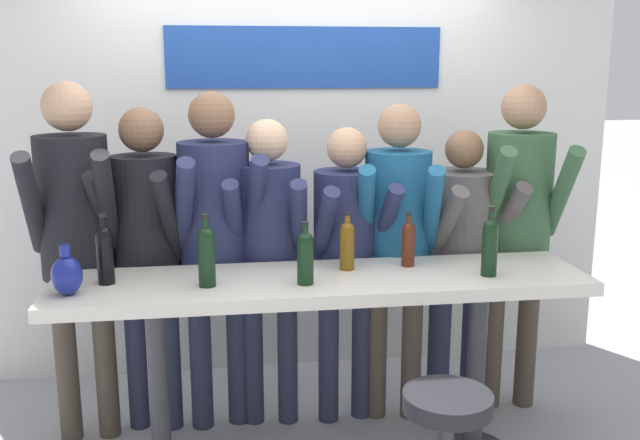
# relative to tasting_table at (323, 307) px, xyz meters

# --- Properties ---
(back_wall) EXTENTS (4.07, 0.12, 2.88)m
(back_wall) POSITION_rel_tasting_table_xyz_m (0.00, 1.27, 0.63)
(back_wall) COLOR silver
(back_wall) RESTS_ON ground_plane
(tasting_table) EXTENTS (2.47, 0.57, 0.96)m
(tasting_table) POSITION_rel_tasting_table_xyz_m (0.00, 0.00, 0.00)
(tasting_table) COLOR silver
(tasting_table) RESTS_ON ground_plane
(person_far_left) EXTENTS (0.44, 0.58, 1.85)m
(person_far_left) POSITION_rel_tasting_table_xyz_m (-1.17, 0.43, 0.34)
(person_far_left) COLOR #473D33
(person_far_left) RESTS_ON ground_plane
(person_left) EXTENTS (0.46, 0.57, 1.72)m
(person_left) POSITION_rel_tasting_table_xyz_m (-0.84, 0.49, 0.26)
(person_left) COLOR #23283D
(person_left) RESTS_ON ground_plane
(person_center_left) EXTENTS (0.49, 0.60, 1.79)m
(person_center_left) POSITION_rel_tasting_table_xyz_m (-0.49, 0.48, 0.30)
(person_center_left) COLOR #23283D
(person_center_left) RESTS_ON ground_plane
(person_center) EXTENTS (0.44, 0.55, 1.65)m
(person_center) POSITION_rel_tasting_table_xyz_m (-0.22, 0.46, 0.21)
(person_center) COLOR #23283D
(person_center) RESTS_ON ground_plane
(person_center_right) EXTENTS (0.45, 0.54, 1.61)m
(person_center_right) POSITION_rel_tasting_table_xyz_m (0.19, 0.45, 0.18)
(person_center_right) COLOR #23283D
(person_center_right) RESTS_ON ground_plane
(person_right) EXTENTS (0.48, 0.59, 1.73)m
(person_right) POSITION_rel_tasting_table_xyz_m (0.46, 0.43, 0.26)
(person_right) COLOR #473D33
(person_right) RESTS_ON ground_plane
(person_far_right) EXTENTS (0.53, 0.60, 1.58)m
(person_far_right) POSITION_rel_tasting_table_xyz_m (0.84, 0.49, 0.16)
(person_far_right) COLOR #23283D
(person_far_right) RESTS_ON ground_plane
(person_rightmost) EXTENTS (0.46, 0.59, 1.82)m
(person_rightmost) POSITION_rel_tasting_table_xyz_m (1.14, 0.46, 0.32)
(person_rightmost) COLOR #473D33
(person_rightmost) RESTS_ON ground_plane
(wine_bottle_0) EXTENTS (0.08, 0.08, 0.33)m
(wine_bottle_0) POSITION_rel_tasting_table_xyz_m (-0.53, -0.07, 0.30)
(wine_bottle_0) COLOR black
(wine_bottle_0) RESTS_ON tasting_table
(wine_bottle_1) EXTENTS (0.07, 0.07, 0.32)m
(wine_bottle_1) POSITION_rel_tasting_table_xyz_m (-0.97, 0.04, 0.29)
(wine_bottle_1) COLOR black
(wine_bottle_1) RESTS_ON tasting_table
(wine_bottle_2) EXTENTS (0.06, 0.06, 0.26)m
(wine_bottle_2) POSITION_rel_tasting_table_xyz_m (0.44, 0.12, 0.27)
(wine_bottle_2) COLOR #4C1E0F
(wine_bottle_2) RESTS_ON tasting_table
(wine_bottle_3) EXTENTS (0.07, 0.07, 0.28)m
(wine_bottle_3) POSITION_rel_tasting_table_xyz_m (-0.09, -0.10, 0.28)
(wine_bottle_3) COLOR black
(wine_bottle_3) RESTS_ON tasting_table
(wine_bottle_4) EXTENTS (0.07, 0.07, 0.33)m
(wine_bottle_4) POSITION_rel_tasting_table_xyz_m (0.77, -0.09, 0.30)
(wine_bottle_4) COLOR black
(wine_bottle_4) RESTS_ON tasting_table
(wine_bottle_5) EXTENTS (0.07, 0.07, 0.28)m
(wine_bottle_5) POSITION_rel_tasting_table_xyz_m (0.13, 0.10, 0.28)
(wine_bottle_5) COLOR brown
(wine_bottle_5) RESTS_ON tasting_table
(decorative_vase) EXTENTS (0.13, 0.13, 0.22)m
(decorative_vase) POSITION_rel_tasting_table_xyz_m (-1.11, -0.10, 0.24)
(decorative_vase) COLOR navy
(decorative_vase) RESTS_ON tasting_table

